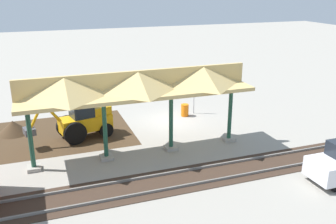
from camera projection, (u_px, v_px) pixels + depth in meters
ground_plane at (171, 121)px, 26.76m from camera, size 120.00×120.00×0.00m
dirt_work_zone at (50, 135)px, 24.25m from camera, size 10.41×7.00×0.01m
platform_canopy at (138, 84)px, 20.21m from camera, size 12.72×3.20×4.90m
rail_tracks at (225, 172)px, 19.47m from camera, size 60.00×2.58×0.15m
stop_sign at (194, 92)px, 27.81m from camera, size 0.66×0.42×2.31m
backhoe at (83, 119)px, 23.48m from camera, size 5.44×2.38×2.82m
dirt_mound at (14, 133)px, 24.54m from camera, size 4.07×4.07×1.74m
traffic_barrel at (185, 110)px, 27.63m from camera, size 0.56×0.56×0.90m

